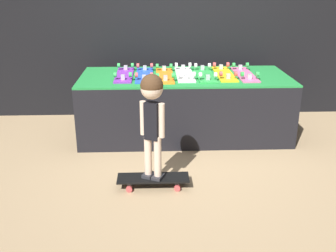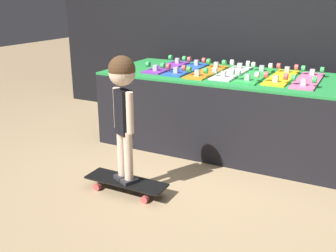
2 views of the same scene
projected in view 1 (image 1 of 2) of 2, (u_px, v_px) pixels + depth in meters
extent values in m
plane|color=tan|center=(188.00, 155.00, 4.01)|extent=(16.00, 16.00, 0.00)
cube|color=black|center=(180.00, 15.00, 4.84)|extent=(4.98, 0.10, 2.53)
cube|color=black|center=(184.00, 106.00, 4.44)|extent=(2.29, 0.97, 0.67)
cube|color=#23893D|center=(185.00, 76.00, 4.32)|extent=(2.29, 0.97, 0.02)
cube|color=purple|center=(124.00, 75.00, 4.31)|extent=(0.19, 0.71, 0.01)
cube|color=#B7B7BC|center=(126.00, 68.00, 4.52)|extent=(0.04, 0.04, 0.05)
cylinder|color=green|center=(132.00, 65.00, 4.51)|extent=(0.03, 0.05, 0.05)
cylinder|color=green|center=(119.00, 65.00, 4.51)|extent=(0.03, 0.05, 0.05)
cube|color=#B7B7BC|center=(123.00, 77.00, 4.08)|extent=(0.04, 0.04, 0.05)
cylinder|color=green|center=(130.00, 75.00, 4.08)|extent=(0.03, 0.05, 0.05)
cylinder|color=green|center=(115.00, 75.00, 4.07)|extent=(0.03, 0.05, 0.05)
cube|color=blue|center=(145.00, 75.00, 4.30)|extent=(0.19, 0.71, 0.01)
cube|color=#B7B7BC|center=(145.00, 68.00, 4.51)|extent=(0.04, 0.04, 0.05)
cylinder|color=#D84C4C|center=(152.00, 65.00, 4.50)|extent=(0.03, 0.05, 0.05)
cylinder|color=#D84C4C|center=(138.00, 66.00, 4.50)|extent=(0.03, 0.05, 0.05)
cube|color=#B7B7BC|center=(144.00, 77.00, 4.07)|extent=(0.04, 0.04, 0.05)
cylinder|color=#D84C4C|center=(152.00, 75.00, 4.07)|extent=(0.03, 0.05, 0.05)
cylinder|color=#D84C4C|center=(136.00, 75.00, 4.06)|extent=(0.03, 0.05, 0.05)
cube|color=orange|center=(165.00, 76.00, 4.28)|extent=(0.19, 0.71, 0.01)
cube|color=#B7B7BC|center=(164.00, 68.00, 4.49)|extent=(0.04, 0.04, 0.05)
cylinder|color=green|center=(171.00, 66.00, 4.48)|extent=(0.03, 0.05, 0.05)
cylinder|color=green|center=(157.00, 66.00, 4.48)|extent=(0.03, 0.05, 0.05)
cube|color=#B7B7BC|center=(165.00, 78.00, 4.05)|extent=(0.04, 0.04, 0.05)
cylinder|color=green|center=(173.00, 75.00, 4.05)|extent=(0.03, 0.05, 0.05)
cylinder|color=green|center=(158.00, 76.00, 4.04)|extent=(0.03, 0.05, 0.05)
cube|color=white|center=(185.00, 74.00, 4.34)|extent=(0.19, 0.71, 0.01)
cube|color=#B7B7BC|center=(183.00, 67.00, 4.54)|extent=(0.04, 0.04, 0.05)
cylinder|color=white|center=(190.00, 65.00, 4.54)|extent=(0.03, 0.05, 0.05)
cylinder|color=white|center=(176.00, 65.00, 4.53)|extent=(0.03, 0.05, 0.05)
cube|color=#B7B7BC|center=(186.00, 77.00, 4.11)|extent=(0.04, 0.04, 0.05)
cylinder|color=white|center=(194.00, 74.00, 4.10)|extent=(0.03, 0.05, 0.05)
cylinder|color=white|center=(179.00, 74.00, 4.10)|extent=(0.03, 0.05, 0.05)
cube|color=green|center=(205.00, 75.00, 4.31)|extent=(0.19, 0.71, 0.01)
cube|color=#B7B7BC|center=(202.00, 68.00, 4.51)|extent=(0.04, 0.04, 0.05)
cylinder|color=white|center=(209.00, 65.00, 4.51)|extent=(0.03, 0.05, 0.05)
cylinder|color=white|center=(196.00, 66.00, 4.50)|extent=(0.03, 0.05, 0.05)
cube|color=#B7B7BC|center=(208.00, 77.00, 4.08)|extent=(0.04, 0.04, 0.05)
cylinder|color=white|center=(215.00, 75.00, 4.07)|extent=(0.03, 0.05, 0.05)
cylinder|color=white|center=(200.00, 75.00, 4.07)|extent=(0.03, 0.05, 0.05)
cube|color=yellow|center=(224.00, 74.00, 4.36)|extent=(0.19, 0.71, 0.01)
cube|color=#B7B7BC|center=(221.00, 67.00, 4.56)|extent=(0.04, 0.04, 0.05)
cylinder|color=#D84C4C|center=(228.00, 65.00, 4.56)|extent=(0.03, 0.05, 0.05)
cylinder|color=#D84C4C|center=(214.00, 65.00, 4.55)|extent=(0.03, 0.05, 0.05)
cube|color=#B7B7BC|center=(228.00, 76.00, 4.13)|extent=(0.04, 0.04, 0.05)
cylinder|color=#D84C4C|center=(236.00, 74.00, 4.12)|extent=(0.03, 0.05, 0.05)
cylinder|color=#D84C4C|center=(221.00, 74.00, 4.11)|extent=(0.03, 0.05, 0.05)
cube|color=pink|center=(245.00, 74.00, 4.34)|extent=(0.19, 0.71, 0.01)
cube|color=#B7B7BC|center=(240.00, 67.00, 4.54)|extent=(0.04, 0.04, 0.05)
cylinder|color=green|center=(247.00, 65.00, 4.54)|extent=(0.03, 0.05, 0.05)
cylinder|color=green|center=(234.00, 65.00, 4.53)|extent=(0.03, 0.05, 0.05)
cube|color=#B7B7BC|center=(250.00, 77.00, 4.11)|extent=(0.04, 0.04, 0.05)
cylinder|color=green|center=(257.00, 74.00, 4.10)|extent=(0.03, 0.05, 0.05)
cylinder|color=green|center=(242.00, 74.00, 4.10)|extent=(0.03, 0.05, 0.05)
cube|color=black|center=(153.00, 178.00, 3.38)|extent=(0.62, 0.19, 0.01)
cube|color=#B7B7BC|center=(177.00, 181.00, 3.40)|extent=(0.04, 0.04, 0.05)
cylinder|color=#D84C4C|center=(176.00, 179.00, 3.48)|extent=(0.05, 0.03, 0.05)
cylinder|color=#D84C4C|center=(177.00, 188.00, 3.33)|extent=(0.05, 0.03, 0.05)
cube|color=#B7B7BC|center=(130.00, 182.00, 3.39)|extent=(0.04, 0.04, 0.05)
cylinder|color=#D84C4C|center=(130.00, 180.00, 3.47)|extent=(0.05, 0.03, 0.05)
cylinder|color=#D84C4C|center=(129.00, 189.00, 3.32)|extent=(0.05, 0.03, 0.05)
cube|color=#2D2D33|center=(158.00, 177.00, 3.36)|extent=(0.12, 0.14, 0.03)
cylinder|color=beige|center=(158.00, 156.00, 3.29)|extent=(0.06, 0.06, 0.36)
cube|color=#2D2D33|center=(148.00, 175.00, 3.39)|extent=(0.12, 0.14, 0.03)
cylinder|color=beige|center=(148.00, 155.00, 3.32)|extent=(0.06, 0.06, 0.36)
cube|color=black|center=(152.00, 121.00, 3.20)|extent=(0.14, 0.12, 0.31)
cylinder|color=beige|center=(162.00, 121.00, 3.16)|extent=(0.05, 0.05, 0.29)
cylinder|color=beige|center=(143.00, 118.00, 3.22)|extent=(0.05, 0.05, 0.29)
sphere|color=beige|center=(152.00, 88.00, 3.10)|extent=(0.18, 0.18, 0.18)
sphere|color=#4C331E|center=(152.00, 86.00, 3.09)|extent=(0.18, 0.18, 0.18)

